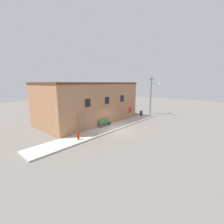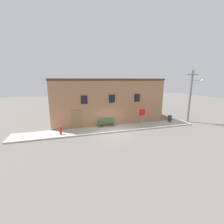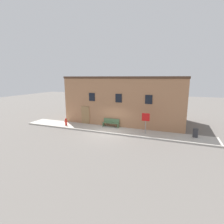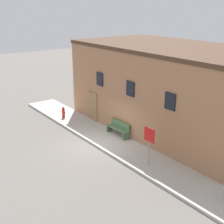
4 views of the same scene
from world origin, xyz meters
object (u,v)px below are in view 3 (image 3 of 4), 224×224
object	(u,v)px
trash_bin	(195,133)
fire_hydrant	(66,122)
bench	(111,123)
stop_sign	(146,119)

from	to	relation	value
trash_bin	fire_hydrant	bearing A→B (deg)	-176.23
fire_hydrant	bench	bearing A→B (deg)	13.97
fire_hydrant	trash_bin	world-z (taller)	fire_hydrant
fire_hydrant	trash_bin	size ratio (longest dim) A/B	1.03
bench	trash_bin	xyz separation A→B (m)	(8.34, -0.36, -0.05)
fire_hydrant	stop_sign	distance (m)	8.97
bench	trash_bin	world-z (taller)	bench
stop_sign	bench	distance (m)	4.21
bench	trash_bin	distance (m)	8.35
trash_bin	bench	bearing A→B (deg)	177.54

